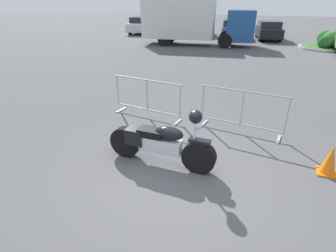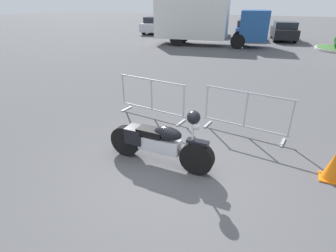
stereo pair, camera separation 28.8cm
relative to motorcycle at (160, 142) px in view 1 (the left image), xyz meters
The scene contains 12 objects.
ground_plane 0.72m from the motorcycle, 46.51° to the right, with size 120.00×120.00×0.00m, color #4C4C4F.
motorcycle is the anchor object (origin of this frame).
crowd_barrier_near 2.40m from the motorcycle, 122.02° to the left, with size 2.10×0.65×1.07m.
crowd_barrier_far 2.40m from the motorcycle, 57.97° to the left, with size 2.10×0.65×1.07m.
box_truck 15.68m from the motorcycle, 105.21° to the left, with size 7.96×3.43×2.98m.
parked_car_silver 23.11m from the motorcycle, 117.89° to the left, with size 2.57×4.73×1.52m.
parked_car_tan 22.12m from the motorcycle, 110.82° to the left, with size 2.58×4.75×1.53m.
parked_car_maroon 21.36m from the motorcycle, 103.30° to the left, with size 2.33×4.29×1.38m.
parked_car_blue 20.40m from the motorcycle, 95.53° to the left, with size 2.49×4.57×1.47m.
parked_car_black 20.23m from the motorcycle, 87.22° to the left, with size 2.45×4.51×1.45m.
planter_island 17.54m from the motorcycle, 73.42° to the left, with size 3.24×3.24×1.17m.
traffic_cone 3.19m from the motorcycle, 15.64° to the left, with size 0.34×0.34×0.59m.
Camera 1 is at (1.43, -3.69, 2.97)m, focal length 28.00 mm.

